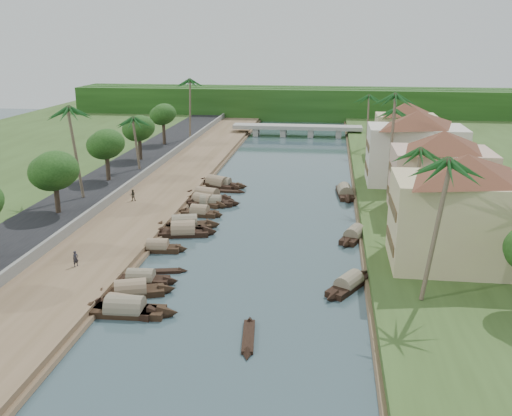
# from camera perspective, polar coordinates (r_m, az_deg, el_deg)

# --- Properties ---
(ground) EXTENTS (220.00, 220.00, 0.00)m
(ground) POSITION_cam_1_polar(r_m,az_deg,el_deg) (56.86, -0.28, -5.02)
(ground) COLOR #33474D
(ground) RESTS_ON ground
(left_bank) EXTENTS (10.00, 180.00, 0.80)m
(left_bank) POSITION_cam_1_polar(r_m,az_deg,el_deg) (78.67, -9.94, 1.29)
(left_bank) COLOR brown
(left_bank) RESTS_ON ground
(right_bank) EXTENTS (16.00, 180.00, 1.20)m
(right_bank) POSITION_cam_1_polar(r_m,az_deg,el_deg) (76.09, 16.13, 0.49)
(right_bank) COLOR #30471C
(right_bank) RESTS_ON ground
(road) EXTENTS (8.00, 180.00, 1.40)m
(road) POSITION_cam_1_polar(r_m,az_deg,el_deg) (81.49, -15.67, 1.67)
(road) COLOR black
(road) RESTS_ON ground
(retaining_wall) EXTENTS (0.40, 180.00, 1.10)m
(retaining_wall) POSITION_cam_1_polar(r_m,az_deg,el_deg) (79.76, -12.86, 2.04)
(retaining_wall) COLOR slate
(retaining_wall) RESTS_ON left_bank
(treeline) EXTENTS (120.00, 14.00, 8.00)m
(treeline) POSITION_cam_1_polar(r_m,az_deg,el_deg) (153.40, 4.79, 10.40)
(treeline) COLOR #17380F
(treeline) RESTS_ON ground
(bridge) EXTENTS (28.00, 4.00, 2.40)m
(bridge) POSITION_cam_1_polar(r_m,az_deg,el_deg) (125.99, 4.13, 7.95)
(bridge) COLOR gray
(bridge) RESTS_ON ground
(building_near) EXTENTS (14.85, 14.85, 10.20)m
(building_near) POSITION_cam_1_polar(r_m,az_deg,el_deg) (53.75, 19.90, -0.16)
(building_near) COLOR tan
(building_near) RESTS_ON right_bank
(building_mid) EXTENTS (14.11, 14.11, 9.70)m
(building_mid) POSITION_cam_1_polar(r_m,az_deg,el_deg) (69.18, 18.01, 3.46)
(building_mid) COLOR tan
(building_mid) RESTS_ON right_bank
(building_far) EXTENTS (15.59, 15.59, 10.20)m
(building_far) POSITION_cam_1_polar(r_m,az_deg,el_deg) (82.49, 15.67, 5.91)
(building_far) COLOR beige
(building_far) RESTS_ON right_bank
(building_distant) EXTENTS (12.62, 12.62, 9.20)m
(building_distant) POSITION_cam_1_polar(r_m,az_deg,el_deg) (102.26, 14.71, 7.72)
(building_distant) COLOR tan
(building_distant) RESTS_ON right_bank
(sampan_0) EXTENTS (8.87, 2.22, 2.30)m
(sampan_0) POSITION_cam_1_polar(r_m,az_deg,el_deg) (46.94, -12.95, -9.88)
(sampan_0) COLOR black
(sampan_0) RESTS_ON ground
(sampan_1) EXTENTS (7.61, 2.81, 2.22)m
(sampan_1) POSITION_cam_1_polar(r_m,az_deg,el_deg) (47.26, -13.13, -9.70)
(sampan_1) COLOR black
(sampan_1) RESTS_ON ground
(sampan_2) EXTENTS (7.89, 4.00, 2.08)m
(sampan_2) POSITION_cam_1_polar(r_m,az_deg,el_deg) (50.00, -12.41, -8.12)
(sampan_2) COLOR black
(sampan_2) RESTS_ON ground
(sampan_3) EXTENTS (7.07, 1.88, 1.93)m
(sampan_3) POSITION_cam_1_polar(r_m,az_deg,el_deg) (52.15, -11.44, -6.99)
(sampan_3) COLOR black
(sampan_3) RESTS_ON ground
(sampan_4) EXTENTS (6.44, 1.89, 1.86)m
(sampan_4) POSITION_cam_1_polar(r_m,az_deg,el_deg) (59.29, -9.80, -3.92)
(sampan_4) COLOR black
(sampan_4) RESTS_ON ground
(sampan_5) EXTENTS (7.97, 3.47, 2.45)m
(sampan_5) POSITION_cam_1_polar(r_m,az_deg,el_deg) (63.52, -7.28, -2.36)
(sampan_5) COLOR black
(sampan_5) RESTS_ON ground
(sampan_6) EXTENTS (8.66, 4.18, 2.49)m
(sampan_6) POSITION_cam_1_polar(r_m,az_deg,el_deg) (65.65, -7.16, -1.71)
(sampan_6) COLOR black
(sampan_6) RESTS_ON ground
(sampan_7) EXTENTS (6.51, 2.16, 1.77)m
(sampan_7) POSITION_cam_1_polar(r_m,az_deg,el_deg) (65.04, -7.04, -1.90)
(sampan_7) COLOR black
(sampan_7) RESTS_ON ground
(sampan_8) EXTENTS (6.38, 2.35, 1.97)m
(sampan_8) POSITION_cam_1_polar(r_m,az_deg,el_deg) (70.19, -5.65, -0.44)
(sampan_8) COLOR black
(sampan_8) RESTS_ON ground
(sampan_9) EXTENTS (8.11, 2.37, 2.05)m
(sampan_9) POSITION_cam_1_polar(r_m,az_deg,el_deg) (74.18, -4.56, 0.55)
(sampan_9) COLOR black
(sampan_9) RESTS_ON ground
(sampan_10) EXTENTS (7.66, 4.55, 2.13)m
(sampan_10) POSITION_cam_1_polar(r_m,az_deg,el_deg) (74.69, -5.29, 0.65)
(sampan_10) COLOR black
(sampan_10) RESTS_ON ground
(sampan_11) EXTENTS (8.83, 4.45, 2.45)m
(sampan_11) POSITION_cam_1_polar(r_m,az_deg,el_deg) (77.07, -4.93, 1.18)
(sampan_11) COLOR black
(sampan_11) RESTS_ON ground
(sampan_12) EXTENTS (8.68, 3.01, 2.05)m
(sampan_12) POSITION_cam_1_polar(r_m,az_deg,el_deg) (83.43, -3.56, 2.42)
(sampan_12) COLOR black
(sampan_12) RESTS_ON ground
(sampan_13) EXTENTS (8.63, 5.60, 2.37)m
(sampan_13) POSITION_cam_1_polar(r_m,az_deg,el_deg) (83.55, -3.87, 2.44)
(sampan_13) COLOR black
(sampan_13) RESTS_ON ground
(sampan_14) EXTENTS (5.11, 7.54, 1.94)m
(sampan_14) POSITION_cam_1_polar(r_m,az_deg,el_deg) (50.84, 9.26, -7.51)
(sampan_14) COLOR black
(sampan_14) RESTS_ON ground
(sampan_15) EXTENTS (4.02, 7.52, 2.03)m
(sampan_15) POSITION_cam_1_polar(r_m,az_deg,el_deg) (62.87, 9.80, -2.69)
(sampan_15) COLOR black
(sampan_15) RESTS_ON ground
(sampan_16) EXTENTS (2.60, 9.39, 2.25)m
(sampan_16) POSITION_cam_1_polar(r_m,az_deg,el_deg) (79.64, 8.89, 1.55)
(sampan_16) COLOR black
(sampan_16) RESTS_ON ground
(canoe_0) EXTENTS (1.49, 6.41, 0.84)m
(canoe_0) POSITION_cam_1_polar(r_m,az_deg,el_deg) (42.69, -0.76, -12.76)
(canoe_0) COLOR black
(canoe_0) RESTS_ON ground
(canoe_1) EXTENTS (5.00, 1.80, 0.80)m
(canoe_1) POSITION_cam_1_polar(r_m,az_deg,el_deg) (54.18, -9.41, -6.29)
(canoe_1) COLOR black
(canoe_1) RESTS_ON ground
(canoe_2) EXTENTS (5.93, 1.11, 0.86)m
(canoe_2) POSITION_cam_1_polar(r_m,az_deg,el_deg) (80.56, -3.09, 1.67)
(canoe_2) COLOR black
(canoe_2) RESTS_ON ground
(palm_0) EXTENTS (3.20, 3.20, 12.75)m
(palm_0) POSITION_cam_1_polar(r_m,az_deg,el_deg) (43.98, 17.66, 4.17)
(palm_0) COLOR #73614D
(palm_0) RESTS_ON ground
(palm_1) EXTENTS (3.20, 3.20, 10.43)m
(palm_1) POSITION_cam_1_polar(r_m,az_deg,el_deg) (60.32, 15.85, 5.42)
(palm_1) COLOR #73614D
(palm_1) RESTS_ON ground
(palm_2) EXTENTS (3.20, 3.20, 14.41)m
(palm_2) POSITION_cam_1_polar(r_m,az_deg,el_deg) (74.87, 13.68, 10.67)
(palm_2) COLOR #73614D
(palm_2) RESTS_ON ground
(palm_3) EXTENTS (3.20, 3.20, 10.65)m
(palm_3) POSITION_cam_1_polar(r_m,az_deg,el_deg) (90.45, 13.19, 9.40)
(palm_3) COLOR #73614D
(palm_3) RESTS_ON ground
(palm_5) EXTENTS (3.20, 3.20, 12.87)m
(palm_5) POSITION_cam_1_polar(r_m,az_deg,el_deg) (73.95, -17.75, 9.29)
(palm_5) COLOR #73614D
(palm_5) RESTS_ON ground
(palm_6) EXTENTS (3.20, 3.20, 9.38)m
(palm_6) POSITION_cam_1_polar(r_m,az_deg,el_deg) (88.77, -11.93, 8.67)
(palm_6) COLOR #73614D
(palm_6) RESTS_ON ground
(palm_7) EXTENTS (3.20, 3.20, 11.04)m
(palm_7) POSITION_cam_1_polar(r_m,az_deg,el_deg) (107.13, 11.27, 10.82)
(palm_7) COLOR #73614D
(palm_7) RESTS_ON ground
(palm_8) EXTENTS (3.20, 3.20, 13.07)m
(palm_8) POSITION_cam_1_polar(r_m,az_deg,el_deg) (114.09, -6.77, 12.46)
(palm_8) COLOR #73614D
(palm_8) RESTS_ON ground
(tree_2) EXTENTS (5.27, 5.27, 7.13)m
(tree_2) POSITION_cam_1_polar(r_m,az_deg,el_deg) (69.20, -19.53, 3.45)
(tree_2) COLOR #423226
(tree_2) RESTS_ON ground
(tree_3) EXTENTS (4.82, 4.82, 7.15)m
(tree_3) POSITION_cam_1_polar(r_m,az_deg,el_deg) (83.13, -14.77, 6.13)
(tree_3) COLOR #423226
(tree_3) RESTS_ON ground
(tree_4) EXTENTS (4.78, 4.78, 7.15)m
(tree_4) POSITION_cam_1_polar(r_m,az_deg,el_deg) (96.26, -11.63, 7.75)
(tree_4) COLOR #423226
(tree_4) RESTS_ON ground
(tree_5) EXTENTS (4.42, 4.42, 7.44)m
(tree_5) POSITION_cam_1_polar(r_m,az_deg,el_deg) (109.48, -9.27, 9.17)
(tree_5) COLOR #423226
(tree_5) RESTS_ON ground
(tree_6) EXTENTS (4.69, 4.69, 7.74)m
(tree_6) POSITION_cam_1_polar(r_m,az_deg,el_deg) (85.59, 18.82, 6.37)
(tree_6) COLOR #423226
(tree_6) RESTS_ON ground
(person_near) EXTENTS (0.63, 0.65, 1.50)m
(person_near) POSITION_cam_1_polar(r_m,az_deg,el_deg) (55.10, -17.59, -4.86)
(person_near) COLOR #25242C
(person_near) RESTS_ON left_bank
(person_far) EXTENTS (0.89, 0.80, 1.49)m
(person_far) POSITION_cam_1_polar(r_m,az_deg,el_deg) (74.87, -12.24, 1.27)
(person_far) COLOR #373327
(person_far) RESTS_ON left_bank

